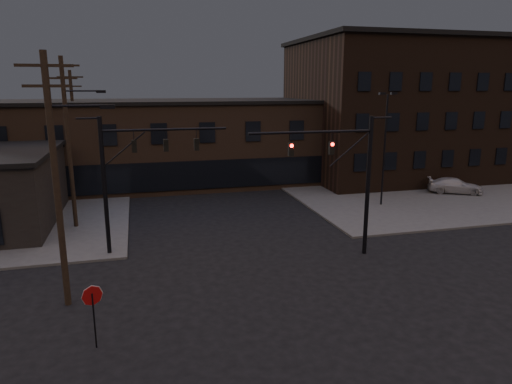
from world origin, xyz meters
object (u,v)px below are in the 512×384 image
traffic_signal_near (350,172)px  parked_car_lot_a (368,178)px  stop_sign (93,302)px  traffic_signal_far (127,169)px  parked_car_lot_b (455,186)px  car_crossing (177,180)px

traffic_signal_near → parked_car_lot_a: size_ratio=1.58×
stop_sign → traffic_signal_far: bearing=82.7°
parked_car_lot_b → car_crossing: bearing=97.1°
parked_car_lot_a → car_crossing: size_ratio=1.10×
traffic_signal_far → stop_sign: (-1.28, -9.99, -3.17)m
traffic_signal_far → parked_car_lot_b: (28.29, 8.03, -4.19)m
traffic_signal_far → stop_sign: size_ratio=3.23×
parked_car_lot_a → stop_sign: bearing=123.2°
parked_car_lot_b → car_crossing: size_ratio=1.02×
traffic_signal_near → stop_sign: size_ratio=3.23×
traffic_signal_far → parked_car_lot_a: 25.57m
stop_sign → car_crossing: 27.74m
stop_sign → parked_car_lot_b: size_ratio=0.53×
traffic_signal_near → traffic_signal_far: bearing=163.8°
traffic_signal_near → parked_car_lot_a: (9.90, 15.96, -3.92)m
traffic_signal_far → car_crossing: (4.12, 17.20, -4.26)m
stop_sign → parked_car_lot_b: stop_sign is taller
stop_sign → parked_car_lot_a: stop_sign is taller
stop_sign → parked_car_lot_a: size_ratio=0.49×
stop_sign → car_crossing: bearing=78.8°
traffic_signal_far → stop_sign: bearing=-97.3°
traffic_signal_near → parked_car_lot_a: traffic_signal_near is taller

